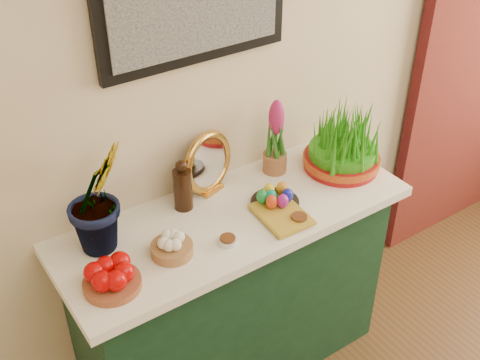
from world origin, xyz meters
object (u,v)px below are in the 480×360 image
book (263,221)px  wheatgrass_sabzeh (343,144)px  sideboard (233,298)px  hyacinth_green (95,181)px  mirror (208,163)px

book → wheatgrass_sabzeh: (0.51, 0.13, 0.10)m
sideboard → hyacinth_green: 0.89m
mirror → book: 0.33m
hyacinth_green → wheatgrass_sabzeh: size_ratio=1.68×
hyacinth_green → wheatgrass_sabzeh: 1.05m
sideboard → wheatgrass_sabzeh: 0.81m
sideboard → mirror: bearing=88.5°
wheatgrass_sabzeh → book: bearing=-165.7°
sideboard → book: book is taller
sideboard → mirror: (0.00, 0.18, 0.59)m
hyacinth_green → mirror: hyacinth_green is taller
book → hyacinth_green: bearing=160.7°
hyacinth_green → mirror: 0.51m
hyacinth_green → mirror: size_ratio=2.07×
mirror → wheatgrass_sabzeh: (0.55, -0.18, -0.01)m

